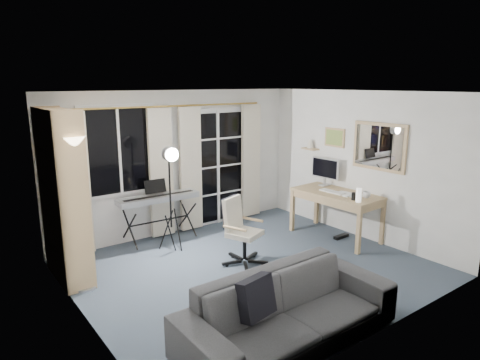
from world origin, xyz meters
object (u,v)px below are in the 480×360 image
(office_chair, at_px, (238,225))
(monitor, at_px, (325,169))
(keyboard_piano, at_px, (158,199))
(torchiere_lamp, at_px, (75,168))
(studio_light, at_px, (170,166))
(bookshelf, at_px, (61,201))
(mug, at_px, (366,194))
(desk, at_px, (337,198))
(sofa, at_px, (289,299))

(office_chair, distance_m, monitor, 2.17)
(office_chair, bearing_deg, keyboard_piano, 89.56)
(torchiere_lamp, relative_size, studio_light, 1.16)
(bookshelf, height_order, mug, bookshelf)
(studio_light, height_order, desk, studio_light)
(torchiere_lamp, bearing_deg, studio_light, 15.70)
(keyboard_piano, distance_m, monitor, 2.87)
(torchiere_lamp, height_order, monitor, torchiere_lamp)
(keyboard_piano, xyz_separation_m, sofa, (-0.20, -3.25, -0.27))
(monitor, distance_m, mug, 0.98)
(keyboard_piano, relative_size, sofa, 0.57)
(studio_light, relative_size, desk, 1.12)
(keyboard_piano, relative_size, desk, 0.89)
(keyboard_piano, bearing_deg, monitor, -20.76)
(bookshelf, bearing_deg, monitor, -8.17)
(monitor, xyz_separation_m, sofa, (-2.84, -2.15, -0.61))
(monitor, bearing_deg, mug, -98.70)
(desk, distance_m, monitor, 0.62)
(desk, bearing_deg, monitor, 63.50)
(torchiere_lamp, height_order, keyboard_piano, torchiere_lamp)
(torchiere_lamp, height_order, studio_light, torchiere_lamp)
(keyboard_piano, height_order, desk, keyboard_piano)
(bookshelf, xyz_separation_m, sofa, (1.37, -2.76, -0.60))
(sofa, bearing_deg, studio_light, 86.26)
(bookshelf, distance_m, monitor, 4.25)
(torchiere_lamp, xyz_separation_m, studio_light, (1.46, 0.41, -0.22))
(bookshelf, xyz_separation_m, torchiere_lamp, (0.09, -0.41, 0.49))
(office_chair, height_order, desk, office_chair)
(desk, height_order, monitor, monitor)
(desk, height_order, sofa, sofa)
(desk, bearing_deg, bookshelf, 162.28)
(studio_light, distance_m, office_chair, 1.31)
(office_chair, xyz_separation_m, sofa, (-0.74, -1.85, -0.11))
(monitor, bearing_deg, torchiere_lamp, 174.26)
(bookshelf, bearing_deg, sofa, -63.47)
(keyboard_piano, bearing_deg, office_chair, -66.97)
(keyboard_piano, bearing_deg, sofa, -91.67)
(bookshelf, relative_size, monitor, 4.00)
(torchiere_lamp, bearing_deg, bookshelf, 102.71)
(torchiere_lamp, height_order, office_chair, torchiere_lamp)
(keyboard_piano, xyz_separation_m, mug, (2.53, -2.05, 0.12))
(desk, xyz_separation_m, monitor, (0.20, 0.45, 0.39))
(office_chair, bearing_deg, monitor, -13.49)
(bookshelf, height_order, studio_light, bookshelf)
(bookshelf, height_order, monitor, bookshelf)
(office_chair, bearing_deg, torchiere_lamp, 144.62)
(bookshelf, distance_m, keyboard_piano, 1.68)
(desk, height_order, mug, mug)
(bookshelf, bearing_deg, torchiere_lamp, -77.20)
(bookshelf, xyz_separation_m, studio_light, (1.56, 0.00, 0.27))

